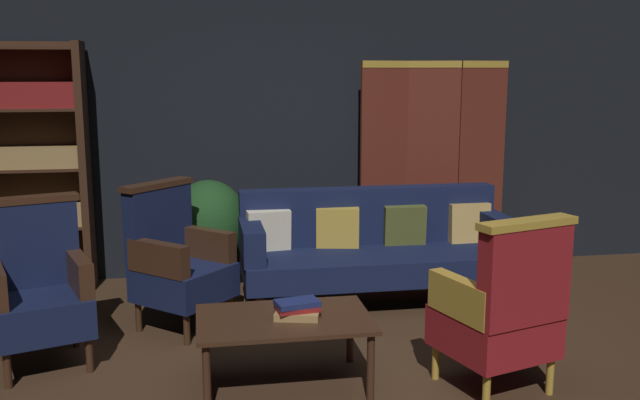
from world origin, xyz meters
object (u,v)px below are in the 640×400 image
Objects in this scene: armchair_wing_left at (177,260)px; armchair_wing_right at (38,288)px; armchair_gilt_accent at (502,309)px; coffee_table at (284,325)px; potted_plant at (209,228)px; bookshelf at (32,162)px; book_navy_cloth at (297,303)px; velvet_couch at (374,244)px; folding_screen at (433,165)px; book_red_leather at (297,308)px; book_tan_leather at (297,314)px.

armchair_wing_right is at bearing -148.63° from armchair_wing_left.
armchair_gilt_accent is 2.81m from armchair_wing_right.
potted_plant is (-0.39, 1.90, 0.17)m from coffee_table.
book_navy_cloth is at bearing -49.61° from bookshelf.
velvet_couch is at bearing 100.10° from armchair_gilt_accent.
armchair_gilt_accent is 1.00× the size of armchair_wing_right.
folding_screen reaches higher than book_navy_cloth.
velvet_couch is 1.68m from book_red_leather.
book_tan_leather is at bearing -49.61° from bookshelf.
folding_screen reaches higher than armchair_wing_right.
bookshelf reaches higher than book_navy_cloth.
book_navy_cloth is (-1.53, -2.16, -0.48)m from folding_screen.
folding_screen is 1.83× the size of armchair_wing_right.
armchair_wing_right is (-2.36, -0.86, 0.03)m from velvet_couch.
book_navy_cloth is at bearing -11.56° from coffee_table.
coffee_table is 3.98× the size of book_tan_leather.
bookshelf is 1.54m from potted_plant.
coffee_table is 0.10m from book_tan_leather.
bookshelf is 1.70m from armchair_wing_left.
armchair_wing_right is at bearing 158.01° from coffee_table.
armchair_wing_right is 4.14× the size of book_tan_leather.
bookshelf is 3.94m from armchair_gilt_accent.
bookshelf reaches higher than potted_plant.
book_red_leather is at bearing 0.00° from book_tan_leather.
armchair_wing_left is 0.98m from armchair_wing_right.
book_navy_cloth is (-0.82, -1.47, 0.05)m from velvet_couch.
potted_plant is at bearing -173.05° from folding_screen.
potted_plant is 3.73× the size of book_tan_leather.
folding_screen reaches higher than book_tan_leather.
armchair_wing_left is at bearing -43.05° from bookshelf.
book_red_leather is (1.88, -2.21, -0.60)m from bookshelf.
armchair_wing_left is (-2.24, -1.05, -0.50)m from folding_screen.
folding_screen is at bearing 53.17° from coffee_table.
bookshelf is 1.74m from armchair_wing_right.
coffee_table is at bearing -21.99° from armchair_wing_right.
potted_plant is (1.41, -0.29, -0.54)m from bookshelf.
armchair_wing_left is at bearing -106.87° from potted_plant.
bookshelf is 2.95m from book_navy_cloth.
armchair_wing_left is at bearing 122.42° from book_red_leather.
armchair_wing_right is 1.70m from potted_plant.
book_tan_leather is (0.46, -1.92, -0.10)m from potted_plant.
book_tan_leather is at bearing 166.84° from armchair_gilt_accent.
armchair_gilt_accent is 1.11× the size of potted_plant.
folding_screen is 1.83× the size of armchair_gilt_accent.
armchair_wing_right is at bearing -153.16° from folding_screen.
book_red_leather is (1.54, -0.61, -0.02)m from armchair_wing_right.
bookshelf is 8.16× the size of book_tan_leather.
velvet_couch is (-0.71, -0.70, -0.53)m from folding_screen.
potted_plant is at bearing -11.52° from bookshelf.
bookshelf reaches higher than armchair_wing_left.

